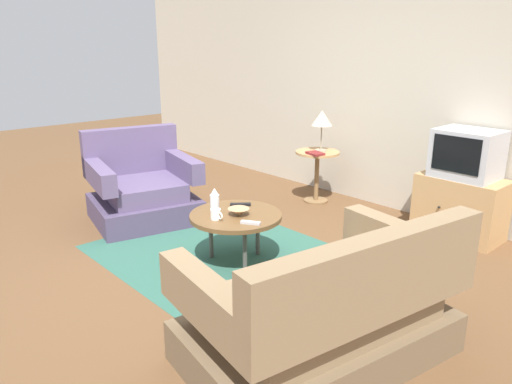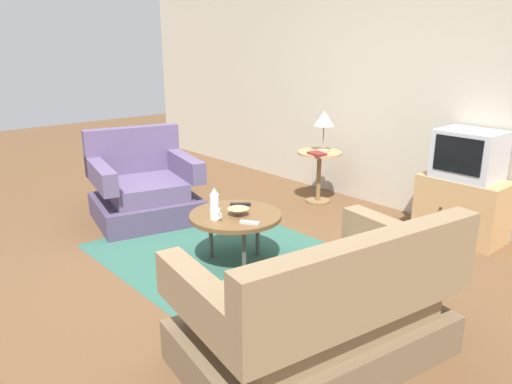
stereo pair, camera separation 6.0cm
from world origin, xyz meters
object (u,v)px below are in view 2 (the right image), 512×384
object	(u,v)px
armchair	(144,190)
tv_remote_dark	(240,204)
vase	(214,201)
bowl	(238,212)
table_lamp	(324,120)
couch	(321,315)
coffee_table	(236,218)
television	(469,154)
side_table	(319,166)
tv_remote_silver	(250,223)
tv_stand	(462,208)
mug	(215,214)
book	(317,154)

from	to	relation	value
armchair	tv_remote_dark	world-z (taller)	armchair
vase	bowl	xyz separation A→B (m)	(0.17, 0.11, -0.07)
table_lamp	couch	bearing A→B (deg)	-48.95
coffee_table	television	bearing A→B (deg)	63.08
couch	side_table	bearing A→B (deg)	50.58
armchair	couch	xyz separation A→B (m)	(2.81, -0.45, -0.01)
tv_remote_silver	tv_stand	bearing A→B (deg)	-141.22
mug	tv_remote_dark	size ratio (longest dim) A/B	0.77
tv_stand	book	size ratio (longest dim) A/B	3.58
side_table	tv_remote_dark	xyz separation A→B (m)	(0.48, -1.55, 0.01)
armchair	tv_remote_silver	world-z (taller)	armchair
mug	couch	bearing A→B (deg)	-12.04
couch	mug	distance (m)	1.39
armchair	side_table	bearing A→B (deg)	167.26
side_table	mug	distance (m)	2.00
couch	tv_stand	world-z (taller)	couch
couch	table_lamp	world-z (taller)	table_lamp
television	table_lamp	size ratio (longest dim) A/B	1.17
couch	tv_remote_dark	xyz separation A→B (m)	(-1.48, 0.65, 0.14)
bowl	tv_stand	bearing A→B (deg)	64.05
television	mug	bearing A→B (deg)	-114.95
couch	coffee_table	bearing A→B (deg)	79.08
armchair	bowl	bearing A→B (deg)	104.16
side_table	table_lamp	xyz separation A→B (m)	(0.02, 0.02, 0.52)
armchair	book	distance (m)	1.88
mug	television	bearing A→B (deg)	65.05
bowl	mug	bearing A→B (deg)	-105.00
side_table	tv_stand	distance (m)	1.60
side_table	tv_remote_dark	bearing A→B (deg)	-72.79
tv_stand	mug	distance (m)	2.32
couch	book	world-z (taller)	couch
armchair	coffee_table	bearing A→B (deg)	104.38
tv_remote_silver	bowl	bearing A→B (deg)	-46.96
television	armchair	bearing A→B (deg)	-141.37
television	table_lamp	distance (m)	1.58
armchair	tv_remote_dark	bearing A→B (deg)	111.51
couch	mug	bearing A→B (deg)	86.82
tv_stand	tv_remote_dark	size ratio (longest dim) A/B	4.60
tv_remote_dark	tv_remote_silver	bearing A→B (deg)	98.90
couch	book	size ratio (longest dim) A/B	7.68
couch	table_lamp	bearing A→B (deg)	49.91
couch	tv_remote_silver	world-z (taller)	couch
tv_stand	mug	xyz separation A→B (m)	(-0.98, -2.10, 0.18)
armchair	tv_remote_dark	xyz separation A→B (m)	(1.33, 0.19, 0.13)
vase	bowl	bearing A→B (deg)	32.20
coffee_table	television	world-z (taller)	television
coffee_table	book	world-z (taller)	book
armchair	vase	world-z (taller)	armchair
armchair	couch	world-z (taller)	armchair
tv_stand	tv_remote_silver	xyz separation A→B (m)	(-0.72, -1.97, 0.15)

